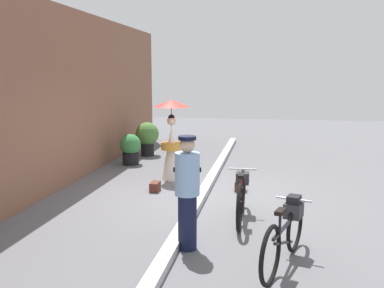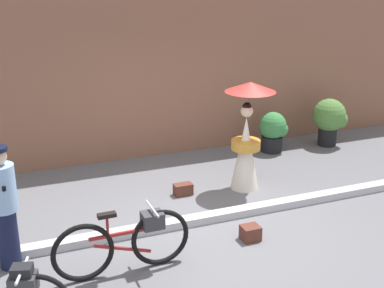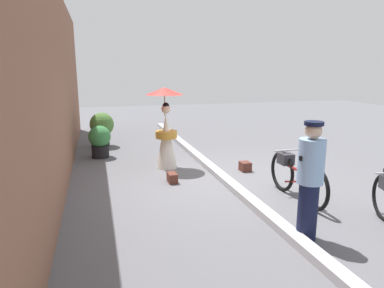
{
  "view_description": "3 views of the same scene",
  "coord_description": "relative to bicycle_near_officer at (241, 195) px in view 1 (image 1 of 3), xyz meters",
  "views": [
    {
      "loc": [
        -8.29,
        -1.28,
        2.41
      ],
      "look_at": [
        0.69,
        0.37,
        0.91
      ],
      "focal_mm": 39.82,
      "sensor_mm": 36.0,
      "label": 1
    },
    {
      "loc": [
        -2.72,
        -6.27,
        3.55
      ],
      "look_at": [
        0.04,
        0.67,
        1.0
      ],
      "focal_mm": 47.93,
      "sensor_mm": 36.0,
      "label": 2
    },
    {
      "loc": [
        -6.46,
        2.43,
        2.24
      ],
      "look_at": [
        -0.13,
        0.66,
        0.8
      ],
      "focal_mm": 32.22,
      "sensor_mm": 36.0,
      "label": 3
    }
  ],
  "objects": [
    {
      "name": "potted_plant_small",
      "position": [
        5.23,
        3.13,
        0.17
      ],
      "size": [
        0.71,
        0.69,
        1.01
      ],
      "color": "black",
      "rests_on": "ground_plane"
    },
    {
      "name": "building_wall",
      "position": [
        1.42,
        4.08,
        1.5
      ],
      "size": [
        14.0,
        0.4,
        3.85
      ],
      "primitive_type": "cube",
      "color": "brown",
      "rests_on": "ground_plane"
    },
    {
      "name": "person_with_parasol",
      "position": [
        2.54,
        1.78,
        0.52
      ],
      "size": [
        0.84,
        0.84,
        1.84
      ],
      "color": "silver",
      "rests_on": "ground_plane"
    },
    {
      "name": "bicycle_near_officer",
      "position": [
        0.0,
        0.0,
        0.0
      ],
      "size": [
        1.72,
        0.48,
        0.84
      ],
      "color": "black",
      "rests_on": "ground_plane"
    },
    {
      "name": "bicycle_far_side",
      "position": [
        -1.57,
        -0.67,
        0.01
      ],
      "size": [
        1.74,
        0.66,
        0.82
      ],
      "color": "black",
      "rests_on": "ground_plane"
    },
    {
      "name": "backpack_spare",
      "position": [
        1.45,
        1.88,
        -0.32
      ],
      "size": [
        0.31,
        0.17,
        0.19
      ],
      "color": "#592D23",
      "rests_on": "ground_plane"
    },
    {
      "name": "ground_plane",
      "position": [
        1.42,
        0.85,
        -0.42
      ],
      "size": [
        30.0,
        30.0,
        0.0
      ],
      "primitive_type": "plane",
      "color": "slate"
    },
    {
      "name": "person_officer",
      "position": [
        -1.34,
        0.65,
        0.42
      ],
      "size": [
        0.34,
        0.38,
        1.59
      ],
      "color": "#141938",
      "rests_on": "ground_plane"
    },
    {
      "name": "sidewalk_curb",
      "position": [
        1.42,
        0.85,
        -0.36
      ],
      "size": [
        14.0,
        0.2,
        0.12
      ],
      "primitive_type": "cube",
      "color": "#B2B2B7",
      "rests_on": "ground_plane"
    },
    {
      "name": "potted_plant_by_door",
      "position": [
        3.93,
        3.23,
        0.03
      ],
      "size": [
        0.58,
        0.56,
        0.83
      ],
      "color": "black",
      "rests_on": "ground_plane"
    },
    {
      "name": "backpack_on_pavement",
      "position": [
        1.78,
        0.13,
        -0.31
      ],
      "size": [
        0.25,
        0.22,
        0.21
      ],
      "color": "#592D23",
      "rests_on": "ground_plane"
    }
  ]
}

